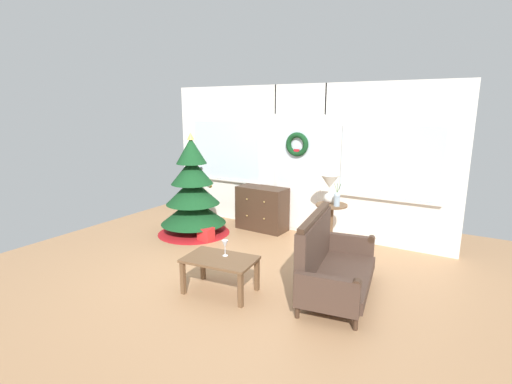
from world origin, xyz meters
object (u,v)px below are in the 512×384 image
object	(u,v)px
settee_sofa	(330,263)
dresser_cabinet	(262,208)
table_lamp	(330,185)
christmas_tree	(193,197)
wine_glass	(225,245)
flower_vase	(337,198)
side_table	(331,218)
gift_box	(206,234)
coffee_table	(220,263)

from	to	relation	value
settee_sofa	dresser_cabinet	bearing A→B (deg)	138.25
dresser_cabinet	table_lamp	world-z (taller)	table_lamp
dresser_cabinet	settee_sofa	xyz separation A→B (m)	(1.90, -1.70, -0.01)
christmas_tree	wine_glass	bearing A→B (deg)	-40.20
wine_glass	dresser_cabinet	bearing A→B (deg)	109.41
table_lamp	flower_vase	bearing A→B (deg)	-32.01
side_table	table_lamp	size ratio (longest dim) A/B	1.64
wine_glass	gift_box	bearing A→B (deg)	135.95
christmas_tree	gift_box	bearing A→B (deg)	-26.14
table_lamp	settee_sofa	bearing A→B (deg)	-68.70
dresser_cabinet	coffee_table	world-z (taller)	dresser_cabinet
flower_vase	gift_box	world-z (taller)	flower_vase
settee_sofa	wine_glass	world-z (taller)	settee_sofa
table_lamp	wine_glass	size ratio (longest dim) A/B	2.26
christmas_tree	side_table	world-z (taller)	christmas_tree
christmas_tree	dresser_cabinet	distance (m)	1.25
christmas_tree	dresser_cabinet	bearing A→B (deg)	40.71
christmas_tree	gift_box	distance (m)	0.73
christmas_tree	side_table	distance (m)	2.38
coffee_table	gift_box	xyz separation A→B (m)	(-1.27, 1.33, -0.25)
christmas_tree	table_lamp	xyz separation A→B (m)	(2.27, 0.53, 0.35)
christmas_tree	settee_sofa	world-z (taller)	christmas_tree
coffee_table	gift_box	world-z (taller)	coffee_table
coffee_table	christmas_tree	bearing A→B (deg)	137.89
wine_glass	gift_box	world-z (taller)	wine_glass
christmas_tree	table_lamp	bearing A→B (deg)	13.15
side_table	gift_box	size ratio (longest dim) A/B	3.21
table_lamp	flower_vase	size ratio (longest dim) A/B	1.26
settee_sofa	coffee_table	bearing A→B (deg)	-150.03
christmas_tree	settee_sofa	xyz separation A→B (m)	(2.83, -0.90, -0.28)
christmas_tree	dresser_cabinet	xyz separation A→B (m)	(0.93, 0.80, -0.26)
flower_vase	wine_glass	size ratio (longest dim) A/B	1.79
side_table	flower_vase	size ratio (longest dim) A/B	2.06
table_lamp	coffee_table	xyz separation A→B (m)	(-0.56, -2.07, -0.64)
side_table	wine_glass	bearing A→B (deg)	-107.42
dresser_cabinet	settee_sofa	size ratio (longest dim) A/B	0.59
flower_vase	gift_box	bearing A→B (deg)	-162.00
christmas_tree	gift_box	world-z (taller)	christmas_tree
christmas_tree	table_lamp	world-z (taller)	christmas_tree
table_lamp	gift_box	xyz separation A→B (m)	(-1.83, -0.75, -0.89)
christmas_tree	side_table	xyz separation A→B (m)	(2.33, 0.49, -0.14)
coffee_table	gift_box	size ratio (longest dim) A/B	4.00
dresser_cabinet	flower_vase	world-z (taller)	flower_vase
christmas_tree	flower_vase	size ratio (longest dim) A/B	5.02
settee_sofa	flower_vase	bearing A→B (deg)	106.64
side_table	coffee_table	xyz separation A→B (m)	(-0.62, -2.03, -0.14)
table_lamp	coffee_table	world-z (taller)	table_lamp
christmas_tree	settee_sofa	bearing A→B (deg)	-17.63
settee_sofa	wine_glass	bearing A→B (deg)	-153.37
flower_vase	coffee_table	size ratio (longest dim) A/B	0.39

